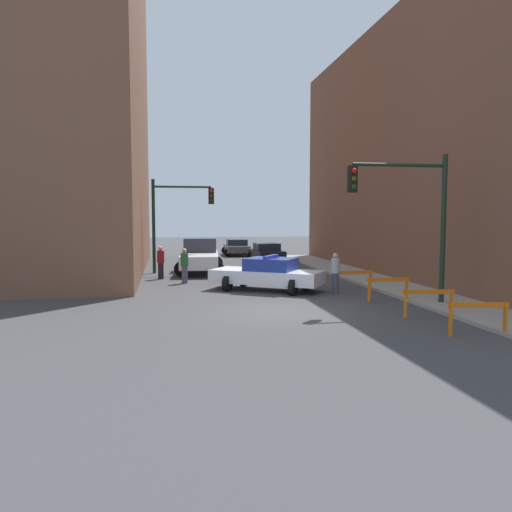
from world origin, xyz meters
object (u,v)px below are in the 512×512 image
object	(u,v)px
pedestrian_corner	(161,262)
barrier_corner	(354,278)
barrier_back	(388,285)
pedestrian_sidewalk	(335,272)
traffic_light_near	(413,206)
traffic_light_far	(174,212)
parked_car_mid	(237,247)
white_truck	(200,256)
barrier_front	(478,313)
pedestrian_crossing	(185,265)
barrier_mid	(429,298)
police_car	(268,274)
parked_car_near	(266,252)

from	to	relation	value
pedestrian_corner	barrier_corner	xyz separation A→B (m)	(7.99, -5.89, -0.24)
pedestrian_corner	barrier_back	size ratio (longest dim) A/B	1.04
pedestrian_corner	pedestrian_sidewalk	world-z (taller)	same
traffic_light_near	barrier_corner	bearing A→B (deg)	102.28
traffic_light_far	parked_car_mid	bearing A→B (deg)	66.32
white_truck	parked_car_mid	xyz separation A→B (m)	(3.76, 11.82, -0.23)
barrier_front	barrier_corner	distance (m)	7.86
pedestrian_crossing	pedestrian_corner	bearing A→B (deg)	-2.30
traffic_light_near	parked_car_mid	distance (m)	24.26
barrier_corner	pedestrian_crossing	bearing A→B (deg)	149.57
parked_car_mid	white_truck	bearing A→B (deg)	-105.36
pedestrian_crossing	pedestrian_sidewalk	bearing A→B (deg)	-157.36
barrier_mid	barrier_corner	world-z (taller)	same
barrier_mid	pedestrian_sidewalk	bearing A→B (deg)	101.80
pedestrian_corner	barrier_mid	bearing A→B (deg)	101.99
pedestrian_corner	barrier_mid	size ratio (longest dim) A/B	1.05
parked_car_mid	pedestrian_sidewalk	xyz separation A→B (m)	(1.25, -20.47, 0.19)
white_truck	pedestrian_crossing	size ratio (longest dim) A/B	3.35
police_car	pedestrian_crossing	distance (m)	4.52
parked_car_mid	pedestrian_crossing	size ratio (longest dim) A/B	2.63
pedestrian_sidewalk	white_truck	bearing A→B (deg)	-44.90
traffic_light_far	white_truck	bearing A→B (deg)	1.78
police_car	pedestrian_corner	size ratio (longest dim) A/B	2.98
pedestrian_crossing	barrier_back	xyz separation A→B (m)	(7.22, -6.52, -0.24)
traffic_light_near	police_car	distance (m)	6.80
police_car	parked_car_mid	distance (m)	19.43
traffic_light_near	pedestrian_sidewalk	bearing A→B (deg)	114.65
pedestrian_corner	barrier_corner	size ratio (longest dim) A/B	1.04
parked_car_mid	pedestrian_corner	world-z (taller)	pedestrian_corner
parked_car_mid	barrier_corner	distance (m)	20.56
parked_car_near	barrier_back	xyz separation A→B (m)	(1.20, -16.82, -0.06)
white_truck	barrier_front	xyz separation A→B (m)	(6.21, -16.49, -0.29)
traffic_light_near	police_car	xyz separation A→B (m)	(-4.21, 4.54, -2.81)
barrier_back	pedestrian_crossing	bearing A→B (deg)	137.92
white_truck	pedestrian_sidewalk	world-z (taller)	white_truck
pedestrian_corner	pedestrian_sidewalk	distance (m)	9.28
white_truck	parked_car_near	distance (m)	7.57
barrier_front	barrier_corner	size ratio (longest dim) A/B	0.99
barrier_front	pedestrian_sidewalk	bearing A→B (deg)	98.79
parked_car_near	barrier_corner	world-z (taller)	parked_car_near
barrier_front	parked_car_near	bearing A→B (deg)	93.18
police_car	pedestrian_corner	bearing A→B (deg)	76.34
white_truck	parked_car_near	world-z (taller)	white_truck
white_truck	barrier_corner	bearing A→B (deg)	-50.73
white_truck	barrier_back	distance (m)	12.73
parked_car_near	barrier_front	distance (m)	22.21
barrier_front	barrier_mid	size ratio (longest dim) A/B	1.00
police_car	pedestrian_corner	xyz separation A→B (m)	(-4.54, 4.81, 0.14)
parked_car_mid	barrier_corner	bearing A→B (deg)	-81.93
traffic_light_near	barrier_front	bearing A→B (deg)	-94.85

